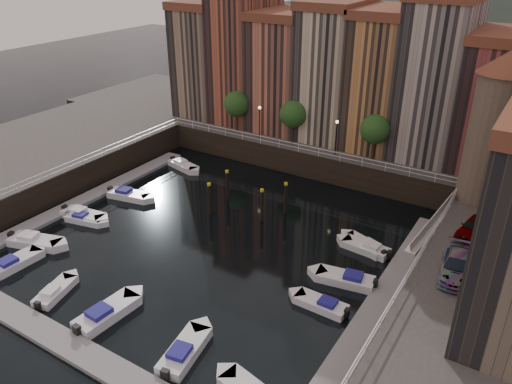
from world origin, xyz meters
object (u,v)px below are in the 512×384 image
Objects in this scene: boat_left_2 at (82,215)px; car_a at (474,228)px; gangway at (434,221)px; boat_left_0 at (34,241)px; car_b at (486,244)px; boat_left_1 at (85,219)px; mooring_pilings at (246,198)px; car_c at (456,266)px; corner_tower at (496,126)px.

car_a is at bearing 11.23° from boat_left_2.
gangway is 1.85× the size of car_a.
boat_left_0 is 1.08× the size of car_b.
boat_left_2 is 36.20m from car_a.
boat_left_1 is 0.87× the size of car_b.
gangway is 18.04m from mooring_pilings.
car_c is at bearing -78.25° from car_a.
car_b is at bearing -78.48° from corner_tower.
car_b reaches higher than car_a.
boat_left_2 is (-30.53, -14.34, -1.54)m from gangway.
car_b is at bearing 7.44° from boat_left_2.
car_c reaches higher than boat_left_2.
boat_left_2 is 1.09× the size of car_a.
car_a is at bearing -38.03° from gangway.
gangway reaches higher than boat_left_2.
boat_left_0 is at bearing -143.51° from corner_tower.
boat_left_2 is at bearing -154.85° from gangway.
corner_tower is 11.60m from car_b.
car_c reaches higher than mooring_pilings.
boat_left_1 is at bearing -149.52° from corner_tower.
mooring_pilings is 21.24m from car_a.
corner_tower is at bearing 107.85° from car_a.
gangway is 36.32m from boat_left_0.
boat_left_0 is 1.24× the size of boat_left_1.
corner_tower is at bearing 24.28° from mooring_pilings.
car_b is at bearing -0.82° from mooring_pilings.
car_c reaches higher than boat_left_0.
boat_left_2 is at bearing -149.24° from car_a.
boat_left_0 is at bearing -148.35° from car_b.
car_c reaches higher than gangway.
gangway is 10.07m from car_c.
boat_left_0 is (-30.26, -20.03, -1.52)m from gangway.
corner_tower reaches higher than car_c.
boat_left_2 reaches higher than boat_left_1.
car_b is (35.10, 15.04, 3.40)m from boat_left_0.
mooring_pilings is 1.44× the size of car_b.
gangway is at bearing -122.80° from corner_tower.
boat_left_1 is 36.12m from car_b.
car_a is at bearing 4.96° from mooring_pilings.
mooring_pilings is (-20.32, -9.17, -8.54)m from corner_tower.
boat_left_0 is 5.33m from boat_left_1.
boat_left_1 is (-32.67, -19.23, -9.87)m from corner_tower.
corner_tower is 23.87m from mooring_pilings.
boat_left_0 is 38.15m from car_a.
corner_tower is at bearing 57.20° from gangway.
boat_left_1 is 33.98m from car_c.
boat_left_1 is 0.95× the size of car_a.
car_a reaches higher than mooring_pilings.
gangway is at bearing 15.00° from mooring_pilings.
car_a is (3.63, -2.84, 1.85)m from gangway.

